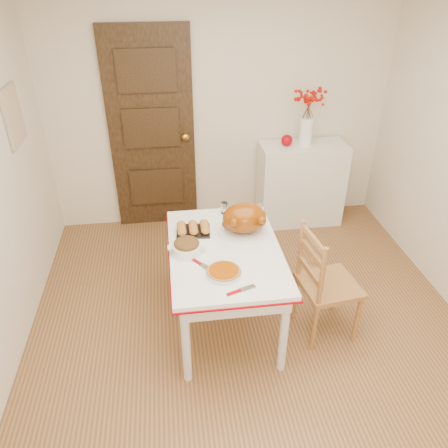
{
  "coord_description": "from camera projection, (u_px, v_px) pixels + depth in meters",
  "views": [
    {
      "loc": [
        -0.55,
        -2.33,
        2.56
      ],
      "look_at": [
        -0.19,
        0.33,
        0.91
      ],
      "focal_mm": 34.99,
      "sensor_mm": 36.0,
      "label": 1
    }
  ],
  "objects": [
    {
      "name": "door_back",
      "position": [
        152.0,
        133.0,
        4.41
      ],
      "size": [
        0.85,
        0.06,
        2.06
      ],
      "primitive_type": "cube",
      "color": "black",
      "rests_on": "ground"
    },
    {
      "name": "turkey_platter",
      "position": [
        244.0,
        219.0,
        3.32
      ],
      "size": [
        0.39,
        0.32,
        0.25
      ],
      "primitive_type": null,
      "rotation": [
        0.0,
        0.0,
        -0.0
      ],
      "color": "#8E3E02",
      "rests_on": "kitchen_table"
    },
    {
      "name": "kitchen_table",
      "position": [
        225.0,
        287.0,
        3.4
      ],
      "size": [
        0.83,
        1.22,
        0.73
      ],
      "primitive_type": null,
      "color": "white",
      "rests_on": "floor"
    },
    {
      "name": "wall_back",
      "position": [
        220.0,
        108.0,
        4.4
      ],
      "size": [
        3.5,
        0.0,
        2.5
      ],
      "primitive_type": "cube",
      "color": "beige",
      "rests_on": "ground"
    },
    {
      "name": "pie_server",
      "position": [
        241.0,
        290.0,
        2.8
      ],
      "size": [
        0.21,
        0.13,
        0.01
      ],
      "primitive_type": null,
      "rotation": [
        0.0,
        0.0,
        0.35
      ],
      "color": "silver",
      "rests_on": "kitchen_table"
    },
    {
      "name": "shaker_pair",
      "position": [
        256.0,
        209.0,
        3.61
      ],
      "size": [
        0.09,
        0.04,
        0.09
      ],
      "primitive_type": null,
      "rotation": [
        0.0,
        0.0,
        0.1
      ],
      "color": "white",
      "rests_on": "kitchen_table"
    },
    {
      "name": "chair_oak",
      "position": [
        329.0,
        283.0,
        3.28
      ],
      "size": [
        0.46,
        0.46,
        0.94
      ],
      "primitive_type": null,
      "rotation": [
        0.0,
        0.0,
        1.7
      ],
      "color": "#9A6426",
      "rests_on": "floor"
    },
    {
      "name": "floor",
      "position": [
        254.0,
        344.0,
        3.37
      ],
      "size": [
        3.5,
        4.0,
        0.0
      ],
      "primitive_type": "cube",
      "color": "brown",
      "rests_on": "ground"
    },
    {
      "name": "rolls_tray",
      "position": [
        193.0,
        228.0,
        3.38
      ],
      "size": [
        0.27,
        0.22,
        0.07
      ],
      "primitive_type": null,
      "rotation": [
        0.0,
        0.0,
        -0.08
      ],
      "color": "#B36726",
      "rests_on": "kitchen_table"
    },
    {
      "name": "stuffing_dish",
      "position": [
        187.0,
        246.0,
        3.13
      ],
      "size": [
        0.32,
        0.28,
        0.11
      ],
      "primitive_type": null,
      "rotation": [
        0.0,
        0.0,
        0.29
      ],
      "color": "#4D3414",
      "rests_on": "kitchen_table"
    },
    {
      "name": "berry_vase",
      "position": [
        307.0,
        117.0,
        4.35
      ],
      "size": [
        0.3,
        0.3,
        0.59
      ],
      "primitive_type": null,
      "color": "white",
      "rests_on": "sideboard"
    },
    {
      "name": "photo_board",
      "position": [
        13.0,
        116.0,
        3.4
      ],
      "size": [
        0.03,
        0.35,
        0.45
      ],
      "primitive_type": "cube",
      "color": "#C5BB8C",
      "rests_on": "ground"
    },
    {
      "name": "sideboard",
      "position": [
        300.0,
        184.0,
        4.73
      ],
      "size": [
        0.9,
        0.4,
        0.9
      ],
      "primitive_type": "cube",
      "color": "silver",
      "rests_on": "floor"
    },
    {
      "name": "drinking_glass",
      "position": [
        224.0,
        208.0,
        3.62
      ],
      "size": [
        0.07,
        0.07,
        0.1
      ],
      "primitive_type": "cylinder",
      "rotation": [
        0.0,
        0.0,
        -0.31
      ],
      "color": "white",
      "rests_on": "kitchen_table"
    },
    {
      "name": "apple",
      "position": [
        287.0,
        140.0,
        4.45
      ],
      "size": [
        0.12,
        0.12,
        0.12
      ],
      "primitive_type": "sphere",
      "color": "#A00008",
      "rests_on": "sideboard"
    },
    {
      "name": "pumpkin_pie",
      "position": [
        224.0,
        271.0,
        2.93
      ],
      "size": [
        0.26,
        0.26,
        0.05
      ],
      "primitive_type": "cylinder",
      "rotation": [
        0.0,
        0.0,
        -0.1
      ],
      "color": "#933A01",
      "rests_on": "kitchen_table"
    },
    {
      "name": "carving_knife",
      "position": [
        204.0,
        266.0,
        3.01
      ],
      "size": [
        0.21,
        0.24,
        0.01
      ],
      "primitive_type": null,
      "rotation": [
        0.0,
        0.0,
        -0.88
      ],
      "color": "silver",
      "rests_on": "kitchen_table"
    }
  ]
}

